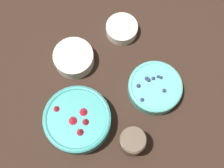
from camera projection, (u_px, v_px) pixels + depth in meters
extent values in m
plane|color=black|center=(98.00, 103.00, 1.11)|extent=(4.00, 4.00, 0.00)
cylinder|color=teal|center=(78.00, 120.00, 1.05)|extent=(0.22, 0.22, 0.07)
torus|color=teal|center=(77.00, 118.00, 1.02)|extent=(0.22, 0.22, 0.02)
cylinder|color=#B21928|center=(77.00, 119.00, 1.03)|extent=(0.18, 0.18, 0.02)
cone|color=#B21928|center=(56.00, 108.00, 1.02)|extent=(0.03, 0.03, 0.02)
cone|color=#B21928|center=(80.00, 132.00, 0.99)|extent=(0.04, 0.04, 0.03)
cone|color=#B21928|center=(85.00, 121.00, 1.00)|extent=(0.03, 0.03, 0.03)
cone|color=#B21928|center=(83.00, 112.00, 1.02)|extent=(0.04, 0.04, 0.02)
cone|color=#B21928|center=(73.00, 120.00, 1.01)|extent=(0.05, 0.05, 0.02)
cylinder|color=#56B7A8|center=(155.00, 88.00, 1.10)|extent=(0.19, 0.19, 0.05)
torus|color=#56B7A8|center=(155.00, 86.00, 1.08)|extent=(0.19, 0.19, 0.01)
cylinder|color=navy|center=(155.00, 87.00, 1.09)|extent=(0.15, 0.15, 0.01)
sphere|color=navy|center=(147.00, 79.00, 1.09)|extent=(0.01, 0.01, 0.01)
sphere|color=navy|center=(153.00, 77.00, 1.09)|extent=(0.01, 0.01, 0.01)
sphere|color=navy|center=(138.00, 86.00, 1.08)|extent=(0.02, 0.02, 0.02)
sphere|color=navy|center=(161.00, 78.00, 1.09)|extent=(0.01, 0.01, 0.01)
sphere|color=navy|center=(159.00, 78.00, 1.09)|extent=(0.01, 0.01, 0.01)
sphere|color=navy|center=(142.00, 100.00, 1.06)|extent=(0.01, 0.01, 0.01)
sphere|color=navy|center=(164.00, 91.00, 1.07)|extent=(0.01, 0.01, 0.01)
sphere|color=navy|center=(148.00, 79.00, 1.08)|extent=(0.02, 0.02, 0.02)
cylinder|color=white|center=(74.00, 58.00, 1.14)|extent=(0.15, 0.15, 0.05)
torus|color=white|center=(73.00, 55.00, 1.11)|extent=(0.15, 0.15, 0.01)
cylinder|color=beige|center=(73.00, 56.00, 1.12)|extent=(0.12, 0.12, 0.02)
cylinder|color=beige|center=(73.00, 62.00, 1.10)|extent=(0.03, 0.03, 0.01)
cylinder|color=beige|center=(64.00, 62.00, 1.10)|extent=(0.03, 0.03, 0.01)
cylinder|color=beige|center=(63.00, 47.00, 1.12)|extent=(0.03, 0.03, 0.01)
cylinder|color=beige|center=(82.00, 47.00, 1.12)|extent=(0.03, 0.03, 0.01)
cylinder|color=beige|center=(83.00, 63.00, 1.10)|extent=(0.03, 0.03, 0.01)
cylinder|color=beige|center=(65.00, 45.00, 1.12)|extent=(0.03, 0.03, 0.00)
cylinder|color=beige|center=(65.00, 48.00, 1.12)|extent=(0.02, 0.02, 0.00)
cylinder|color=beige|center=(69.00, 60.00, 1.10)|extent=(0.02, 0.02, 0.01)
cylinder|color=white|center=(122.00, 29.00, 1.18)|extent=(0.12, 0.12, 0.04)
torus|color=white|center=(122.00, 27.00, 1.16)|extent=(0.12, 0.12, 0.01)
cylinder|color=white|center=(122.00, 27.00, 1.17)|extent=(0.10, 0.10, 0.01)
ellipsoid|color=white|center=(122.00, 27.00, 1.16)|extent=(0.07, 0.07, 0.03)
cylinder|color=brown|center=(132.00, 142.00, 1.02)|extent=(0.09, 0.09, 0.09)
cylinder|color=#472819|center=(132.00, 142.00, 1.03)|extent=(0.07, 0.07, 0.07)
cylinder|color=brown|center=(133.00, 140.00, 0.97)|extent=(0.08, 0.08, 0.01)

